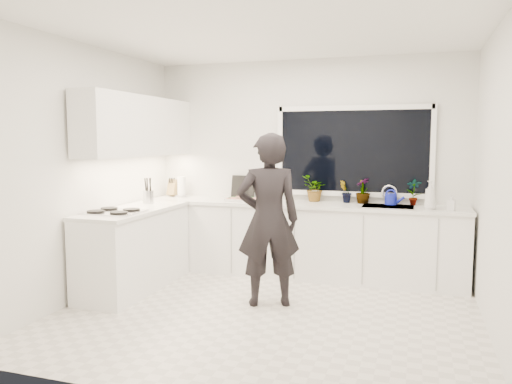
% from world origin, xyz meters
% --- Properties ---
extents(floor, '(4.00, 3.50, 0.02)m').
position_xyz_m(floor, '(0.00, 0.00, -0.01)').
color(floor, beige).
rests_on(floor, ground).
extents(wall_back, '(4.00, 0.02, 2.70)m').
position_xyz_m(wall_back, '(0.00, 1.76, 1.35)').
color(wall_back, white).
rests_on(wall_back, ground).
extents(wall_left, '(0.02, 3.50, 2.70)m').
position_xyz_m(wall_left, '(-2.01, 0.00, 1.35)').
color(wall_left, white).
rests_on(wall_left, ground).
extents(wall_right, '(0.02, 3.50, 2.70)m').
position_xyz_m(wall_right, '(2.01, 0.00, 1.35)').
color(wall_right, white).
rests_on(wall_right, ground).
extents(ceiling, '(4.00, 3.50, 0.02)m').
position_xyz_m(ceiling, '(0.00, 0.00, 2.71)').
color(ceiling, white).
rests_on(ceiling, wall_back).
extents(window, '(1.80, 0.02, 1.00)m').
position_xyz_m(window, '(0.60, 1.73, 1.55)').
color(window, black).
rests_on(window, wall_back).
extents(base_cabinets_back, '(3.92, 0.58, 0.88)m').
position_xyz_m(base_cabinets_back, '(0.00, 1.45, 0.44)').
color(base_cabinets_back, white).
rests_on(base_cabinets_back, floor).
extents(base_cabinets_left, '(0.58, 1.60, 0.88)m').
position_xyz_m(base_cabinets_left, '(-1.67, 0.35, 0.44)').
color(base_cabinets_left, white).
rests_on(base_cabinets_left, floor).
extents(countertop_back, '(3.94, 0.62, 0.04)m').
position_xyz_m(countertop_back, '(0.00, 1.44, 0.90)').
color(countertop_back, silver).
rests_on(countertop_back, base_cabinets_back).
extents(countertop_left, '(0.62, 1.60, 0.04)m').
position_xyz_m(countertop_left, '(-1.67, 0.35, 0.90)').
color(countertop_left, silver).
rests_on(countertop_left, base_cabinets_left).
extents(upper_cabinets, '(0.34, 2.10, 0.70)m').
position_xyz_m(upper_cabinets, '(-1.79, 0.70, 1.85)').
color(upper_cabinets, white).
rests_on(upper_cabinets, wall_left).
extents(sink, '(0.58, 0.42, 0.14)m').
position_xyz_m(sink, '(1.05, 1.45, 0.87)').
color(sink, silver).
rests_on(sink, countertop_back).
extents(faucet, '(0.03, 0.03, 0.22)m').
position_xyz_m(faucet, '(1.05, 1.65, 1.03)').
color(faucet, silver).
rests_on(faucet, countertop_back).
extents(stovetop, '(0.56, 0.48, 0.03)m').
position_xyz_m(stovetop, '(-1.69, -0.00, 0.94)').
color(stovetop, black).
rests_on(stovetop, countertop_left).
extents(person, '(0.76, 0.64, 1.76)m').
position_xyz_m(person, '(-0.06, 0.28, 0.88)').
color(person, black).
rests_on(person, floor).
extents(pizza_tray, '(0.46, 0.38, 0.03)m').
position_xyz_m(pizza_tray, '(-0.73, 1.42, 0.94)').
color(pizza_tray, silver).
rests_on(pizza_tray, countertop_back).
extents(pizza, '(0.42, 0.34, 0.01)m').
position_xyz_m(pizza, '(-0.73, 1.42, 0.95)').
color(pizza, '#B23D17').
rests_on(pizza, pizza_tray).
extents(watering_can, '(0.18, 0.18, 0.13)m').
position_xyz_m(watering_can, '(1.07, 1.61, 0.98)').
color(watering_can, '#121CAC').
rests_on(watering_can, countertop_back).
extents(paper_towel_roll, '(0.11, 0.11, 0.26)m').
position_xyz_m(paper_towel_roll, '(-1.66, 1.55, 1.05)').
color(paper_towel_roll, white).
rests_on(paper_towel_roll, countertop_back).
extents(knife_block, '(0.15, 0.13, 0.22)m').
position_xyz_m(knife_block, '(-1.81, 1.59, 1.03)').
color(knife_block, '#906043').
rests_on(knife_block, countertop_back).
extents(utensil_crock, '(0.13, 0.13, 0.16)m').
position_xyz_m(utensil_crock, '(-1.74, 0.80, 1.00)').
color(utensil_crock, silver).
rests_on(utensil_crock, countertop_left).
extents(picture_frame_large, '(0.21, 0.09, 0.28)m').
position_xyz_m(picture_frame_large, '(-0.76, 1.69, 1.06)').
color(picture_frame_large, black).
rests_on(picture_frame_large, countertop_back).
extents(picture_frame_small, '(0.25, 0.04, 0.30)m').
position_xyz_m(picture_frame_small, '(-0.87, 1.69, 1.07)').
color(picture_frame_small, black).
rests_on(picture_frame_small, countertop_back).
extents(herb_plants, '(1.46, 0.38, 0.33)m').
position_xyz_m(herb_plants, '(0.46, 1.61, 1.08)').
color(herb_plants, '#26662D').
rests_on(herb_plants, countertop_back).
extents(soap_bottles, '(0.35, 0.17, 0.32)m').
position_xyz_m(soap_bottles, '(1.55, 1.30, 1.07)').
color(soap_bottles, '#D8BF66').
rests_on(soap_bottles, countertop_back).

